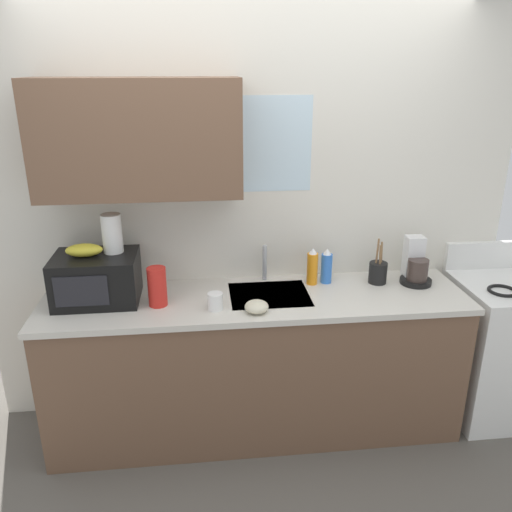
{
  "coord_description": "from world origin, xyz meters",
  "views": [
    {
      "loc": [
        -0.3,
        -2.69,
        2.15
      ],
      "look_at": [
        0.0,
        0.0,
        1.15
      ],
      "focal_mm": 36.06,
      "sensor_mm": 36.0,
      "label": 1
    }
  ],
  "objects_px": {
    "banana_bunch": "(84,250)",
    "coffee_maker": "(415,266)",
    "dish_soap_bottle_orange": "(312,267)",
    "utensil_crock": "(378,272)",
    "paper_towel_roll": "(112,233)",
    "dish_soap_bottle_blue": "(327,267)",
    "cereal_canister": "(157,287)",
    "microwave": "(97,278)",
    "mug_white": "(215,301)",
    "stove_range": "(499,347)",
    "small_bowl": "(257,307)"
  },
  "relations": [
    {
      "from": "coffee_maker",
      "to": "microwave",
      "type": "bearing_deg",
      "value": -178.18
    },
    {
      "from": "dish_soap_bottle_orange",
      "to": "mug_white",
      "type": "distance_m",
      "value": 0.67
    },
    {
      "from": "coffee_maker",
      "to": "paper_towel_roll",
      "type": "bearing_deg",
      "value": -179.73
    },
    {
      "from": "dish_soap_bottle_blue",
      "to": "cereal_canister",
      "type": "bearing_deg",
      "value": -168.24
    },
    {
      "from": "microwave",
      "to": "coffee_maker",
      "type": "xyz_separation_m",
      "value": [
        1.89,
        0.06,
        -0.03
      ]
    },
    {
      "from": "mug_white",
      "to": "utensil_crock",
      "type": "height_order",
      "value": "utensil_crock"
    },
    {
      "from": "dish_soap_bottle_orange",
      "to": "dish_soap_bottle_blue",
      "type": "height_order",
      "value": "dish_soap_bottle_orange"
    },
    {
      "from": "paper_towel_roll",
      "to": "mug_white",
      "type": "bearing_deg",
      "value": -23.38
    },
    {
      "from": "microwave",
      "to": "dish_soap_bottle_blue",
      "type": "relative_size",
      "value": 2.1
    },
    {
      "from": "paper_towel_roll",
      "to": "coffee_maker",
      "type": "bearing_deg",
      "value": 0.27
    },
    {
      "from": "cereal_canister",
      "to": "microwave",
      "type": "bearing_deg",
      "value": 163.87
    },
    {
      "from": "dish_soap_bottle_blue",
      "to": "stove_range",
      "type": "bearing_deg",
      "value": -7.91
    },
    {
      "from": "cereal_canister",
      "to": "mug_white",
      "type": "height_order",
      "value": "cereal_canister"
    },
    {
      "from": "paper_towel_roll",
      "to": "coffee_maker",
      "type": "relative_size",
      "value": 0.79
    },
    {
      "from": "small_bowl",
      "to": "dish_soap_bottle_orange",
      "type": "bearing_deg",
      "value": 42.54
    },
    {
      "from": "paper_towel_roll",
      "to": "small_bowl",
      "type": "relative_size",
      "value": 1.69
    },
    {
      "from": "stove_range",
      "to": "dish_soap_bottle_orange",
      "type": "bearing_deg",
      "value": 173.18
    },
    {
      "from": "dish_soap_bottle_orange",
      "to": "utensil_crock",
      "type": "xyz_separation_m",
      "value": [
        0.4,
        -0.03,
        -0.04
      ]
    },
    {
      "from": "utensil_crock",
      "to": "paper_towel_roll",
      "type": "bearing_deg",
      "value": -179.27
    },
    {
      "from": "banana_bunch",
      "to": "coffee_maker",
      "type": "distance_m",
      "value": 1.95
    },
    {
      "from": "stove_range",
      "to": "cereal_canister",
      "type": "relative_size",
      "value": 4.88
    },
    {
      "from": "coffee_maker",
      "to": "utensil_crock",
      "type": "height_order",
      "value": "utensil_crock"
    },
    {
      "from": "banana_bunch",
      "to": "dish_soap_bottle_orange",
      "type": "height_order",
      "value": "banana_bunch"
    },
    {
      "from": "coffee_maker",
      "to": "cereal_canister",
      "type": "xyz_separation_m",
      "value": [
        -1.55,
        -0.16,
        0.01
      ]
    },
    {
      "from": "cereal_canister",
      "to": "paper_towel_roll",
      "type": "bearing_deg",
      "value": 147.99
    },
    {
      "from": "dish_soap_bottle_blue",
      "to": "mug_white",
      "type": "height_order",
      "value": "dish_soap_bottle_blue"
    },
    {
      "from": "cereal_canister",
      "to": "mug_white",
      "type": "relative_size",
      "value": 2.33
    },
    {
      "from": "mug_white",
      "to": "microwave",
      "type": "bearing_deg",
      "value": 163.97
    },
    {
      "from": "paper_towel_roll",
      "to": "cereal_canister",
      "type": "relative_size",
      "value": 0.99
    },
    {
      "from": "banana_bunch",
      "to": "dish_soap_bottle_blue",
      "type": "xyz_separation_m",
      "value": [
        1.4,
        0.11,
        -0.2
      ]
    },
    {
      "from": "paper_towel_roll",
      "to": "dish_soap_bottle_blue",
      "type": "bearing_deg",
      "value": 2.73
    },
    {
      "from": "stove_range",
      "to": "paper_towel_roll",
      "type": "bearing_deg",
      "value": 177.67
    },
    {
      "from": "banana_bunch",
      "to": "paper_towel_roll",
      "type": "bearing_deg",
      "value": 18.43
    },
    {
      "from": "banana_bunch",
      "to": "dish_soap_bottle_blue",
      "type": "relative_size",
      "value": 0.91
    },
    {
      "from": "dish_soap_bottle_blue",
      "to": "mug_white",
      "type": "distance_m",
      "value": 0.75
    },
    {
      "from": "stove_range",
      "to": "dish_soap_bottle_blue",
      "type": "distance_m",
      "value": 1.26
    },
    {
      "from": "banana_bunch",
      "to": "coffee_maker",
      "type": "relative_size",
      "value": 0.71
    },
    {
      "from": "microwave",
      "to": "mug_white",
      "type": "height_order",
      "value": "microwave"
    },
    {
      "from": "cereal_canister",
      "to": "dish_soap_bottle_orange",
      "type": "bearing_deg",
      "value": 12.25
    },
    {
      "from": "banana_bunch",
      "to": "dish_soap_bottle_orange",
      "type": "relative_size",
      "value": 0.87
    },
    {
      "from": "paper_towel_roll",
      "to": "small_bowl",
      "type": "xyz_separation_m",
      "value": [
        0.78,
        -0.3,
        -0.35
      ]
    },
    {
      "from": "coffee_maker",
      "to": "stove_range",
      "type": "bearing_deg",
      "value": -10.25
    },
    {
      "from": "coffee_maker",
      "to": "banana_bunch",
      "type": "bearing_deg",
      "value": -178.28
    },
    {
      "from": "dish_soap_bottle_orange",
      "to": "small_bowl",
      "type": "bearing_deg",
      "value": -137.46
    },
    {
      "from": "small_bowl",
      "to": "dish_soap_bottle_blue",
      "type": "bearing_deg",
      "value": 37.36
    },
    {
      "from": "dish_soap_bottle_orange",
      "to": "utensil_crock",
      "type": "distance_m",
      "value": 0.41
    },
    {
      "from": "banana_bunch",
      "to": "dish_soap_bottle_orange",
      "type": "xyz_separation_m",
      "value": [
        1.31,
        0.1,
        -0.2
      ]
    },
    {
      "from": "dish_soap_bottle_orange",
      "to": "cereal_canister",
      "type": "bearing_deg",
      "value": -167.75
    },
    {
      "from": "microwave",
      "to": "mug_white",
      "type": "bearing_deg",
      "value": -16.03
    },
    {
      "from": "coffee_maker",
      "to": "small_bowl",
      "type": "relative_size",
      "value": 2.15
    }
  ]
}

